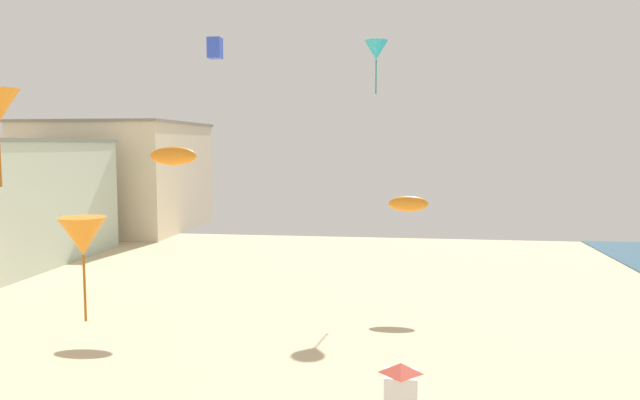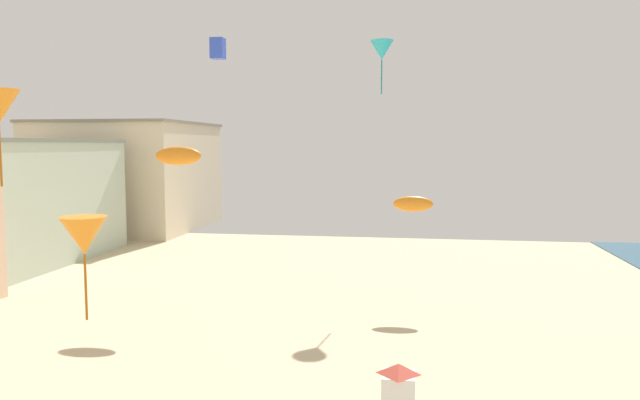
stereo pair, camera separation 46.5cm
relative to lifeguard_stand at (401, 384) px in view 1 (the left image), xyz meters
name	(u,v)px [view 1 (the left image)]	position (x,y,z in m)	size (l,w,h in m)	color
boardwalk_hotel_mid	(7,201)	(-32.58, 25.89, 3.33)	(10.91, 17.94, 10.32)	#B7C6B2
boardwalk_hotel_far	(120,176)	(-32.58, 46.27, 4.40)	(16.88, 18.38, 12.46)	beige
lifeguard_stand	(401,384)	(0.00, 0.00, 0.00)	(1.10, 1.10, 2.55)	white
kite_orange_parafoil	(173,156)	(-13.52, 14.55, 7.33)	(2.86, 0.79, 1.11)	orange
kite_orange_parafoil_2	(408,204)	(0.43, 17.44, 4.36)	(2.45, 0.68, 0.95)	orange
kite_orange_delta_2	(83,236)	(-11.69, 0.88, 4.61)	(1.72, 1.72, 3.91)	orange
kite_cyan_delta	(376,50)	(-1.87, 23.11, 14.59)	(1.63, 1.63, 3.71)	#2DB7CC
kite_blue_box	(215,48)	(-9.05, 8.86, 12.64)	(0.63, 0.63, 0.99)	blue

